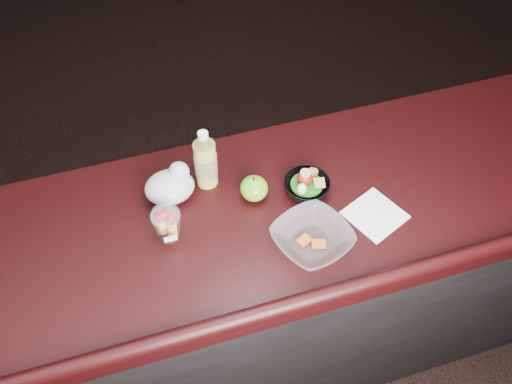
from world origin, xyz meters
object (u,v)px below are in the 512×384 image
fruit_cup (167,223)px  lemonade_bottle (206,162)px  green_apple (254,188)px  snack_bowl (306,186)px  takeout_bowl (312,238)px

fruit_cup → lemonade_bottle: bearing=47.0°
green_apple → snack_bowl: 0.17m
green_apple → snack_bowl: green_apple is taller
green_apple → takeout_bowl: 0.26m
snack_bowl → green_apple: bearing=170.2°
green_apple → takeout_bowl: size_ratio=0.32×
fruit_cup → snack_bowl: fruit_cup is taller
green_apple → lemonade_bottle: bearing=140.0°
fruit_cup → takeout_bowl: size_ratio=0.44×
lemonade_bottle → green_apple: size_ratio=2.41×
lemonade_bottle → fruit_cup: 0.25m
green_apple → takeout_bowl: bearing=-63.9°
fruit_cup → green_apple: 0.30m
lemonade_bottle → green_apple: bearing=-40.0°
fruit_cup → snack_bowl: (0.46, 0.04, -0.04)m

